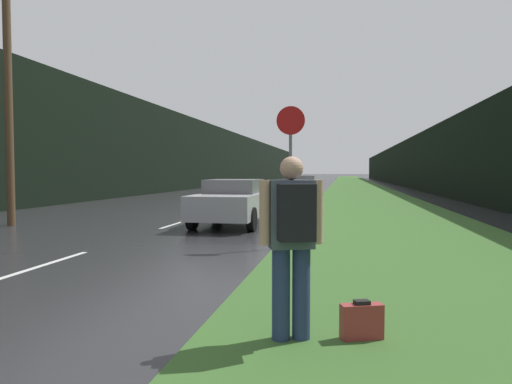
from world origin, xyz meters
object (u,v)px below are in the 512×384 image
at_px(suitcase, 362,322).
at_px(stop_sign, 290,164).
at_px(car_passing_far, 306,182).
at_px(hitchhiker_with_backpack, 292,236).
at_px(car_passing_near, 233,202).

bearing_deg(suitcase, stop_sign, 84.70).
relative_size(suitcase, car_passing_far, 0.11).
bearing_deg(suitcase, car_passing_far, 76.26).
height_order(hitchhiker_with_backpack, car_passing_far, hitchhiker_with_backpack).
bearing_deg(car_passing_far, car_passing_near, 90.00).
xyz_separation_m(car_passing_near, car_passing_far, (-0.00, 28.10, -0.06)).
bearing_deg(car_passing_far, suitcase, 95.50).
xyz_separation_m(suitcase, car_passing_far, (-3.60, 37.39, 0.50)).
bearing_deg(hitchhiker_with_backpack, car_passing_far, 75.20).
distance_m(hitchhiker_with_backpack, suitcase, 1.12).
relative_size(hitchhiker_with_backpack, car_passing_far, 0.46).
distance_m(stop_sign, car_passing_near, 4.64).
relative_size(stop_sign, hitchhiker_with_backpack, 1.69).
xyz_separation_m(hitchhiker_with_backpack, suitcase, (0.68, 0.17, -0.87)).
distance_m(stop_sign, car_passing_far, 32.10).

